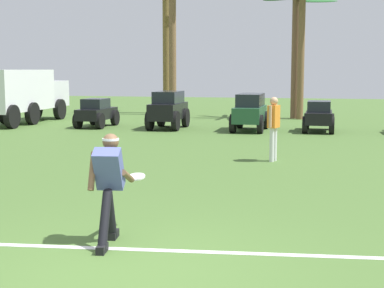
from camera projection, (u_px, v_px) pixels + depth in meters
name	position (u px, v px, depth m)	size (l,w,h in m)	color
ground_plane	(125.00, 269.00, 6.55)	(80.00, 80.00, 0.00)	#46672D
field_line_paint	(144.00, 250.00, 7.25)	(20.13, 0.12, 0.01)	white
frisbee_thrower	(109.00, 182.00, 7.46)	(0.47, 1.14, 1.40)	black
frisbee_in_flight	(137.00, 177.00, 8.26)	(0.26, 0.26, 0.07)	white
teammate_near_sideline	(274.00, 123.00, 14.12)	(0.29, 0.49, 1.56)	silver
parked_car_slot_a	(97.00, 112.00, 22.67)	(1.11, 2.21, 1.10)	black
parked_car_slot_b	(168.00, 109.00, 22.00)	(1.16, 2.35, 1.40)	black
parked_car_slot_c	(250.00, 111.00, 21.27)	(1.16, 2.41, 1.34)	#235133
parked_car_slot_d	(319.00, 116.00, 20.98)	(1.09, 2.21, 1.10)	black
box_truck	(25.00, 93.00, 24.19)	(1.49, 5.92, 2.20)	silver
palm_tree_far_left	(167.00, 38.00, 29.40)	(3.14, 3.06, 6.68)	brown
palm_tree_left_of_centre	(172.00, 29.00, 28.30)	(3.20, 3.63, 6.97)	brown
palm_tree_right_of_centre	(296.00, 43.00, 26.28)	(3.54, 3.31, 5.65)	brown
palm_tree_far_right	(301.00, 39.00, 25.79)	(3.30, 3.50, 5.80)	brown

